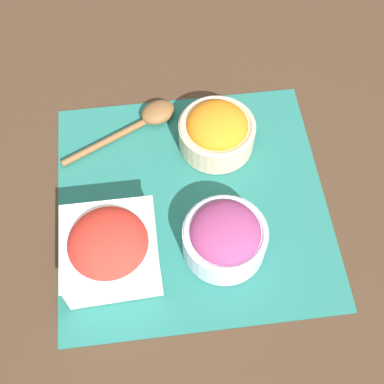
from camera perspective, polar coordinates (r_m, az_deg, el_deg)
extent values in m
plane|color=#422D1E|center=(0.92, 0.00, -1.06)|extent=(3.00, 3.00, 0.00)
cube|color=#236B60|center=(0.92, 0.00, -1.00)|extent=(0.46, 0.45, 0.00)
cylinder|color=silver|center=(0.85, 3.48, -5.13)|extent=(0.13, 0.13, 0.06)
torus|color=silver|center=(0.83, 3.58, -4.31)|extent=(0.13, 0.13, 0.01)
ellipsoid|color=#93386B|center=(0.83, 3.58, -4.31)|extent=(0.11, 0.11, 0.05)
cube|color=white|center=(0.85, -8.64, -6.35)|extent=(0.15, 0.15, 0.06)
cube|color=white|center=(0.82, -8.94, -5.42)|extent=(0.15, 0.15, 0.00)
ellipsoid|color=red|center=(0.82, -8.92, -5.48)|extent=(0.12, 0.12, 0.07)
cylinder|color=beige|center=(0.96, 2.64, 6.14)|extent=(0.14, 0.14, 0.05)
torus|color=beige|center=(0.94, 2.71, 7.09)|extent=(0.13, 0.13, 0.01)
ellipsoid|color=orange|center=(0.94, 2.71, 7.09)|extent=(0.11, 0.11, 0.05)
cylinder|color=brown|center=(0.99, -8.97, 5.44)|extent=(0.17, 0.09, 0.01)
ellipsoid|color=brown|center=(1.01, -3.65, 8.49)|extent=(0.08, 0.07, 0.03)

